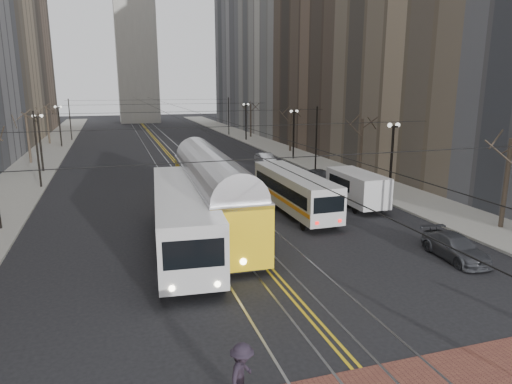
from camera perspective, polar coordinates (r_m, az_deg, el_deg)
ground at (r=16.36m, az=10.66°, el=-19.02°), size 260.00×260.00×0.00m
sidewalk_left at (r=58.29m, az=-25.48°, el=3.46°), size 5.00×140.00×0.15m
sidewalk_right at (r=61.71m, az=3.33°, el=5.19°), size 5.00×140.00×0.15m
streetcar_rails at (r=58.13m, az=-10.67°, el=4.42°), size 4.80×130.00×0.02m
centre_lines at (r=58.13m, az=-10.67°, el=4.43°), size 0.42×130.00×0.01m
building_right_mid at (r=66.99m, az=12.18°, el=20.09°), size 16.00×20.00×34.00m
building_right_far at (r=103.89m, az=0.70°, el=19.48°), size 16.00×20.00×40.00m
lamp_posts at (r=41.81m, az=-8.04°, el=5.02°), size 27.60×57.20×5.60m
street_trees at (r=48.17m, az=-9.35°, el=6.05°), size 31.68×53.28×5.60m
trolley_wires at (r=47.65m, az=-9.32°, el=7.16°), size 25.96×120.00×6.60m
transit_bus at (r=24.63m, az=-9.11°, el=-3.41°), size 3.98×13.71×3.38m
streetcar at (r=27.92m, az=-5.45°, el=-0.94°), size 3.60×15.92×3.73m
rear_bus at (r=31.76m, az=4.78°, el=-0.07°), size 2.34×10.66×2.78m
cargo_van at (r=33.84m, az=12.50°, el=0.27°), size 2.25×5.74×2.53m
sedan_grey at (r=39.85m, az=8.08°, el=1.69°), size 1.89×4.66×1.58m
sedan_silver at (r=50.02m, az=1.22°, el=4.05°), size 1.55×4.28×1.40m
sedan_parked at (r=25.51m, az=23.64°, el=-6.34°), size 2.00×4.32×1.22m
pedestrian_d at (r=13.42m, az=-1.75°, el=-21.89°), size 1.26×1.39×1.87m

